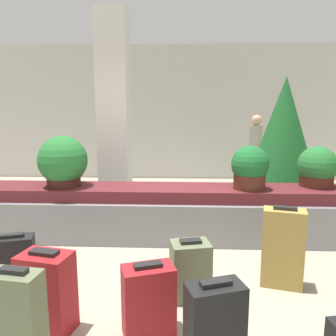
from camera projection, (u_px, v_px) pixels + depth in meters
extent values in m
plane|color=#9E937F|center=(162.00, 286.00, 3.14)|extent=(18.00, 18.00, 0.00)
cube|color=beige|center=(175.00, 113.00, 7.92)|extent=(18.00, 0.06, 3.20)
cube|color=gray|center=(168.00, 217.00, 4.35)|extent=(6.93, 0.77, 0.53)
cube|color=#5B1E23|center=(168.00, 193.00, 4.29)|extent=(6.65, 0.61, 0.16)
cube|color=silver|center=(114.00, 115.00, 5.25)|extent=(0.48, 0.48, 3.20)
cube|color=maroon|center=(148.00, 301.00, 2.43)|extent=(0.43, 0.33, 0.54)
cube|color=black|center=(148.00, 265.00, 2.38)|extent=(0.22, 0.14, 0.03)
cube|color=#5B6647|center=(19.00, 330.00, 1.97)|extent=(0.32, 0.21, 0.74)
cube|color=black|center=(13.00, 271.00, 1.90)|extent=(0.17, 0.08, 0.03)
cube|color=#A3843D|center=(283.00, 248.00, 3.10)|extent=(0.42, 0.28, 0.76)
cube|color=black|center=(285.00, 208.00, 3.04)|extent=(0.22, 0.12, 0.03)
cube|color=maroon|center=(47.00, 293.00, 2.47)|extent=(0.42, 0.32, 0.62)
cube|color=black|center=(44.00, 252.00, 2.41)|extent=(0.22, 0.13, 0.03)
cube|color=black|center=(15.00, 270.00, 2.84)|extent=(0.37, 0.26, 0.60)
cube|color=black|center=(12.00, 236.00, 2.78)|extent=(0.19, 0.11, 0.03)
cube|color=black|center=(216.00, 283.00, 1.88)|extent=(0.20, 0.12, 0.03)
cube|color=#5B6647|center=(190.00, 270.00, 2.92)|extent=(0.38, 0.32, 0.52)
cube|color=black|center=(191.00, 241.00, 2.87)|extent=(0.20, 0.13, 0.03)
cylinder|color=#381914|center=(64.00, 180.00, 4.29)|extent=(0.43, 0.43, 0.17)
sphere|color=#236B2D|center=(63.00, 160.00, 4.25)|extent=(0.63, 0.63, 0.63)
cylinder|color=#4C2319|center=(316.00, 181.00, 4.30)|extent=(0.42, 0.42, 0.14)
sphere|color=#236B2D|center=(317.00, 165.00, 4.26)|extent=(0.50, 0.50, 0.50)
cylinder|color=#4C2319|center=(249.00, 182.00, 4.16)|extent=(0.40, 0.40, 0.19)
sphere|color=#195B28|center=(250.00, 164.00, 4.12)|extent=(0.47, 0.47, 0.47)
cylinder|color=#282833|center=(250.00, 171.00, 7.03)|extent=(0.11, 0.11, 0.76)
cylinder|color=#282833|center=(259.00, 171.00, 7.02)|extent=(0.11, 0.11, 0.76)
cube|color=gray|center=(256.00, 140.00, 6.91)|extent=(0.31, 0.37, 0.60)
sphere|color=tan|center=(257.00, 120.00, 6.84)|extent=(0.22, 0.22, 0.22)
cylinder|color=#4C331E|center=(279.00, 206.00, 5.48)|extent=(0.16, 0.16, 0.18)
cone|color=#195623|center=(283.00, 140.00, 5.29)|extent=(1.34, 1.34, 2.02)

